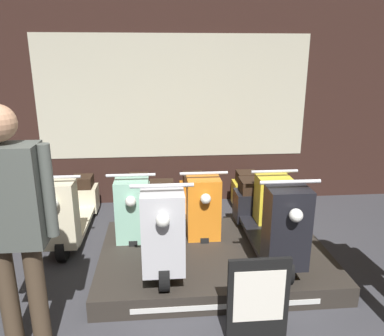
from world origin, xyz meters
TOP-DOWN VIEW (x-y plane):
  - shop_wall_back at (0.00, 3.51)m, footprint 6.87×0.09m
  - display_platform at (0.31, 1.58)m, footprint 2.31×1.55m
  - scooter_display_left at (-0.21, 1.51)m, footprint 0.50×1.63m
  - scooter_display_right at (0.83, 1.51)m, footprint 0.50×1.63m
  - scooter_backrow_0 at (-1.28, 2.41)m, footprint 0.50×1.63m
  - scooter_backrow_1 at (-0.52, 2.41)m, footprint 0.50×1.63m
  - scooter_backrow_2 at (0.24, 2.41)m, footprint 0.50×1.63m
  - scooter_backrow_3 at (0.99, 2.41)m, footprint 0.50×1.63m
  - person_left_browsing at (-1.21, 0.56)m, footprint 0.60×0.25m
  - price_sign_board at (0.49, 0.50)m, footprint 0.47×0.04m

SIDE VIEW (x-z plane):
  - display_platform at x=0.31m, z-range 0.00..0.19m
  - scooter_backrow_0 at x=-1.28m, z-range -0.12..0.83m
  - scooter_backrow_1 at x=-0.52m, z-range -0.12..0.83m
  - scooter_backrow_2 at x=0.24m, z-range -0.12..0.83m
  - scooter_backrow_3 at x=0.99m, z-range -0.12..0.83m
  - price_sign_board at x=0.49m, z-range 0.00..0.71m
  - scooter_display_left at x=-0.21m, z-range 0.08..1.02m
  - scooter_display_right at x=0.83m, z-range 0.08..1.02m
  - person_left_browsing at x=-1.21m, z-range 0.18..2.01m
  - shop_wall_back at x=0.00m, z-range 0.00..3.20m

